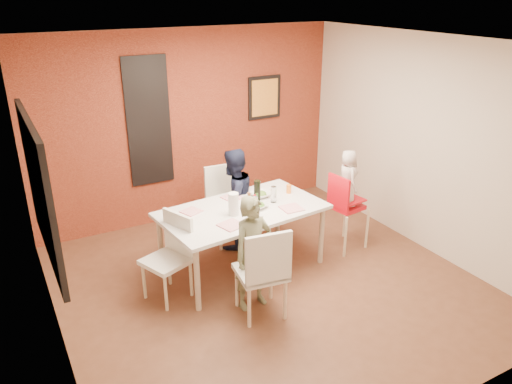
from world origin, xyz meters
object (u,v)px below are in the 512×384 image
toddler (348,178)px  child_near (253,253)px  high_chair (344,204)px  dining_table (242,214)px  paper_towel_roll (233,204)px  chair_left (172,252)px  chair_near (264,269)px  wine_bottle (257,192)px  chair_far (225,199)px  child_far (233,199)px

toddler → child_near: bearing=121.9°
high_chair → dining_table: bearing=75.5°
dining_table → paper_towel_roll: (-0.16, -0.09, 0.20)m
chair_left → paper_towel_roll: 0.86m
chair_near → wine_bottle: bearing=-107.3°
toddler → high_chair: bearing=115.9°
chair_near → high_chair: (1.65, 0.81, 0.04)m
dining_table → toddler: bearing=-6.6°
dining_table → wine_bottle: size_ratio=6.72×
chair_left → toddler: toddler is taller
chair_far → paper_towel_roll: bearing=-106.5°
dining_table → chair_near: bearing=-105.4°
chair_left → high_chair: 2.31m
chair_far → paper_towel_roll: size_ratio=3.85×
chair_near → paper_towel_roll: (0.11, 0.89, 0.35)m
chair_left → wine_bottle: 1.23m
chair_far → wine_bottle: size_ratio=3.43×
chair_left → high_chair: bearing=67.5°
chair_left → child_near: 0.92m
dining_table → chair_near: size_ratio=1.94×
wine_bottle → dining_table: bearing=-168.4°
chair_far → child_near: bearing=-102.0°
chair_near → high_chair: bearing=-145.4°
chair_far → chair_near: bearing=-100.3°
toddler → paper_towel_roll: size_ratio=2.75×
chair_left → child_far: (1.09, 0.67, 0.14)m
chair_left → child_near: child_near is taller
chair_left → chair_near: bearing=16.3°
high_chair → child_near: size_ratio=0.81×
chair_far → child_far: child_far is taller
wine_bottle → chair_left: bearing=-172.0°
dining_table → toddler: 1.44m
child_near → paper_towel_roll: (0.10, 0.63, 0.29)m
chair_near → child_near: 0.26m
high_chair → wine_bottle: bearing=71.9°
high_chair → chair_near: bearing=108.7°
chair_far → child_near: child_near is taller
chair_far → child_near: size_ratio=0.81×
wine_bottle → paper_towel_roll: wine_bottle is taller
dining_table → child_near: child_near is taller
wine_bottle → paper_towel_roll: (-0.38, -0.14, -0.02)m
child_far → wine_bottle: 0.58m
child_near → paper_towel_roll: size_ratio=4.77×
dining_table → chair_near: 1.02m
chair_far → high_chair: (1.21, -0.98, 0.05)m
chair_far → high_chair: size_ratio=0.99×
high_chair → child_far: 1.42m
dining_table → child_far: 0.58m
chair_left → child_near: size_ratio=0.76×
dining_table → chair_left: (-0.93, -0.12, -0.19)m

